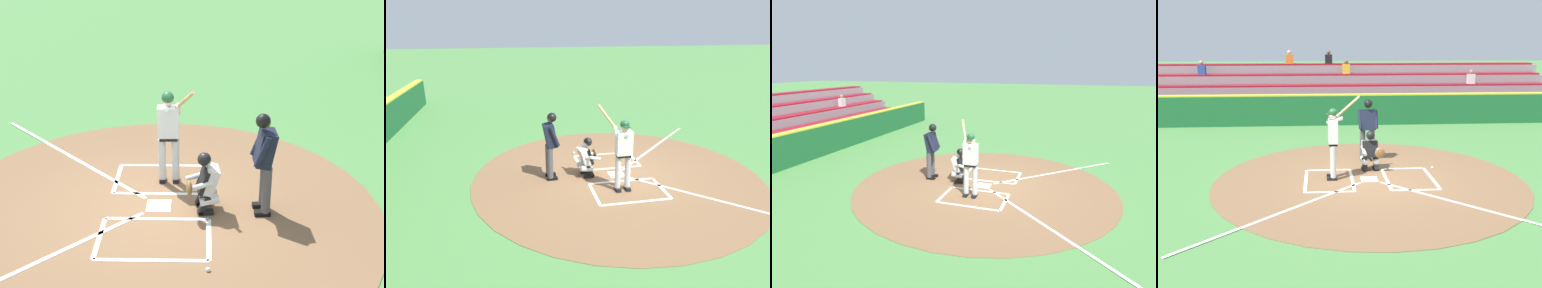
# 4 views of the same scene
# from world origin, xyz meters

# --- Properties ---
(ground_plane) EXTENTS (120.00, 120.00, 0.00)m
(ground_plane) POSITION_xyz_m (0.00, 0.00, 0.00)
(ground_plane) COLOR #4C8442
(dirt_circle) EXTENTS (8.00, 8.00, 0.01)m
(dirt_circle) POSITION_xyz_m (0.00, 0.00, 0.01)
(dirt_circle) COLOR brown
(dirt_circle) RESTS_ON ground
(home_plate_and_chalk) EXTENTS (7.93, 4.91, 0.01)m
(home_plate_and_chalk) POSITION_xyz_m (0.00, 0.88, 0.01)
(home_plate_and_chalk) COLOR white
(home_plate_and_chalk) RESTS_ON dirt_circle
(batter) EXTENTS (0.92, 0.73, 2.13)m
(batter) POSITION_xyz_m (0.93, -0.15, 1.10)
(batter) COLOR silver
(batter) RESTS_ON ground
(catcher) EXTENTS (0.64, 0.62, 1.13)m
(catcher) POSITION_xyz_m (-0.12, -0.84, 0.59)
(catcher) COLOR black
(catcher) RESTS_ON ground
(plate_umpire) EXTENTS (0.59, 0.43, 1.86)m
(plate_umpire) POSITION_xyz_m (-0.15, -1.84, 1.08)
(plate_umpire) COLOR #4C4C51
(plate_umpire) RESTS_ON ground
(baseball) EXTENTS (0.07, 0.07, 0.07)m
(baseball) POSITION_xyz_m (-1.90, -0.88, 0.04)
(baseball) COLOR white
(baseball) RESTS_ON ground
(backstop_wall) EXTENTS (22.00, 0.36, 1.31)m
(backstop_wall) POSITION_xyz_m (0.00, -7.50, 0.65)
(backstop_wall) COLOR #1E6033
(backstop_wall) RESTS_ON ground
(bleacher_stand) EXTENTS (20.00, 4.25, 3.00)m
(bleacher_stand) POSITION_xyz_m (0.00, -10.77, 0.85)
(bleacher_stand) COLOR gray
(bleacher_stand) RESTS_ON ground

